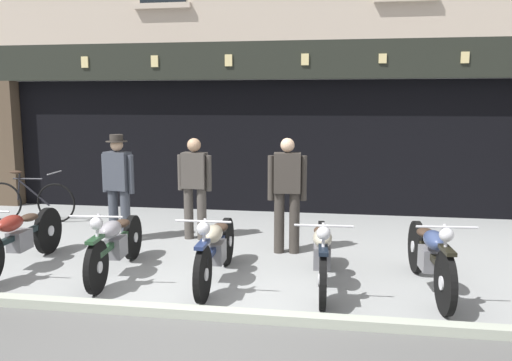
% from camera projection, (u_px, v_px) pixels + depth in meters
% --- Properties ---
extents(shop_facade, '(11.72, 4.42, 6.21)m').
position_uv_depth(shop_facade, '(278.00, 123.00, 11.84)').
color(shop_facade, black).
rests_on(shop_facade, ground).
extents(motorcycle_left, '(0.62, 2.11, 0.93)m').
position_uv_depth(motorcycle_left, '(19.00, 237.00, 6.79)').
color(motorcycle_left, black).
rests_on(motorcycle_left, ground).
extents(motorcycle_center_left, '(0.62, 1.95, 0.91)m').
position_uv_depth(motorcycle_center_left, '(115.00, 243.00, 6.57)').
color(motorcycle_center_left, black).
rests_on(motorcycle_center_left, ground).
extents(motorcycle_center, '(0.62, 2.01, 0.91)m').
position_uv_depth(motorcycle_center, '(216.00, 248.00, 6.32)').
color(motorcycle_center, black).
rests_on(motorcycle_center, ground).
extents(motorcycle_center_right, '(0.62, 2.03, 0.91)m').
position_uv_depth(motorcycle_center_right, '(322.00, 252.00, 6.15)').
color(motorcycle_center_right, black).
rests_on(motorcycle_center_right, ground).
extents(motorcycle_right, '(0.62, 2.03, 0.93)m').
position_uv_depth(motorcycle_right, '(430.00, 255.00, 6.00)').
color(motorcycle_right, black).
rests_on(motorcycle_right, ground).
extents(salesman_left, '(0.55, 0.33, 1.69)m').
position_uv_depth(salesman_left, '(118.00, 183.00, 8.08)').
color(salesman_left, '#3D424C').
rests_on(salesman_left, ground).
extents(shopkeeper_center, '(0.56, 0.26, 1.62)m').
position_uv_depth(shopkeeper_center, '(195.00, 184.00, 8.23)').
color(shopkeeper_center, '#47423D').
rests_on(shopkeeper_center, ground).
extents(salesman_right, '(0.56, 0.26, 1.68)m').
position_uv_depth(salesman_right, '(287.00, 190.00, 7.46)').
color(salesman_right, '#38332D').
rests_on(salesman_right, ground).
extents(advert_board_near, '(0.76, 0.03, 0.99)m').
position_uv_depth(advert_board_near, '(177.00, 127.00, 10.56)').
color(advert_board_near, silver).
extents(leaning_bicycle, '(1.76, 0.50, 0.96)m').
position_uv_depth(leaning_bicycle, '(29.00, 200.00, 9.55)').
color(leaning_bicycle, black).
rests_on(leaning_bicycle, ground).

